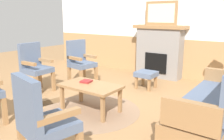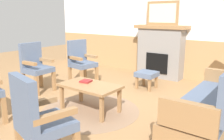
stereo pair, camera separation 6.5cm
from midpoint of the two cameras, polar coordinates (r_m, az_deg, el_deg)
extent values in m
plane|color=#997047|center=(4.11, -3.35, -8.40)|extent=(14.00, 14.00, 0.00)
cube|color=white|center=(6.06, 12.47, 11.37)|extent=(7.20, 0.12, 2.70)
cube|color=#A87F51|center=(6.09, 11.81, 3.11)|extent=(7.20, 0.02, 0.95)
cube|color=gray|center=(5.90, 11.14, 4.06)|extent=(1.10, 0.36, 1.20)
cube|color=black|center=(5.77, 10.24, 1.67)|extent=(0.56, 0.02, 0.48)
cube|color=olive|center=(5.84, 11.42, 10.28)|extent=(1.30, 0.44, 0.08)
cube|color=olive|center=(5.83, 11.56, 13.41)|extent=(0.80, 0.03, 0.56)
cube|color=#B2C6A8|center=(5.82, 11.49, 13.42)|extent=(0.68, 0.01, 0.44)
cube|color=olive|center=(4.25, 20.77, -7.37)|extent=(0.08, 0.08, 0.16)
cube|color=olive|center=(3.36, 22.13, -9.69)|extent=(0.70, 1.80, 0.20)
cube|color=slate|center=(3.30, 22.37, -7.12)|extent=(0.60, 1.70, 0.12)
cube|color=olive|center=(2.49, 17.82, -10.61)|extent=(0.60, 0.10, 0.30)
cube|color=olive|center=(3.94, -12.49, -6.58)|extent=(0.05, 0.05, 0.40)
cube|color=olive|center=(3.39, -2.81, -9.56)|extent=(0.05, 0.05, 0.40)
cube|color=olive|center=(4.22, -8.04, -5.02)|extent=(0.05, 0.05, 0.40)
cube|color=olive|center=(3.72, 1.45, -7.44)|extent=(0.05, 0.05, 0.40)
cube|color=olive|center=(3.73, -5.80, -3.88)|extent=(0.96, 0.56, 0.04)
cylinder|color=#896B51|center=(3.87, -5.66, -9.79)|extent=(1.59, 1.59, 0.01)
cube|color=maroon|center=(3.86, -6.77, -2.76)|extent=(0.19, 0.20, 0.03)
cube|color=olive|center=(4.95, 5.54, -3.08)|extent=(0.05, 0.05, 0.26)
cube|color=olive|center=(4.81, 8.63, -3.65)|extent=(0.05, 0.05, 0.26)
cube|color=olive|center=(5.20, 7.22, -2.32)|extent=(0.05, 0.05, 0.26)
cube|color=olive|center=(5.07, 10.20, -2.83)|extent=(0.05, 0.05, 0.26)
cube|color=slate|center=(4.96, 7.96, -0.96)|extent=(0.40, 0.40, 0.10)
cube|color=olive|center=(4.91, -14.46, -2.72)|extent=(0.06, 0.06, 0.40)
cube|color=olive|center=(4.66, -18.35, -3.83)|extent=(0.06, 0.06, 0.40)
cube|color=olive|center=(5.23, -17.50, -1.95)|extent=(0.06, 0.06, 0.40)
cube|color=olive|center=(4.99, -21.28, -2.95)|extent=(0.06, 0.06, 0.40)
cube|color=slate|center=(4.88, -18.11, -0.02)|extent=(0.49, 0.49, 0.10)
cube|color=slate|center=(4.99, -19.75, 3.53)|extent=(0.09, 0.48, 0.48)
cube|color=olive|center=(4.97, -16.38, 2.33)|extent=(0.44, 0.08, 0.06)
cube|color=olive|center=(4.73, -20.21, 1.52)|extent=(0.44, 0.08, 0.06)
cube|color=olive|center=(5.23, -4.29, -1.37)|extent=(0.07, 0.07, 0.40)
cube|color=olive|center=(4.97, -7.89, -2.24)|extent=(0.07, 0.07, 0.40)
cube|color=olive|center=(5.54, -7.20, -0.61)|extent=(0.07, 0.07, 0.40)
cube|color=olive|center=(5.29, -10.72, -1.38)|extent=(0.07, 0.07, 0.40)
cube|color=slate|center=(5.19, -7.61, 1.29)|extent=(0.54, 0.54, 0.10)
cube|color=slate|center=(5.30, -9.06, 4.66)|extent=(0.15, 0.49, 0.48)
cube|color=olive|center=(5.29, -5.93, 3.43)|extent=(0.45, 0.13, 0.06)
cube|color=olive|center=(5.04, -9.49, 2.83)|extent=(0.45, 0.13, 0.06)
cube|color=olive|center=(3.67, -25.19, -9.06)|extent=(0.07, 0.07, 0.40)
cube|color=olive|center=(2.82, -13.45, -14.90)|extent=(0.07, 0.07, 0.40)
cube|color=slate|center=(2.46, -15.80, -12.91)|extent=(0.57, 0.57, 0.10)
cube|color=slate|center=(2.27, -20.82, -7.49)|extent=(0.49, 0.18, 0.48)
cube|color=olive|center=(2.56, -18.07, -7.81)|extent=(0.16, 0.44, 0.06)
cube|color=olive|center=(2.22, -13.70, -10.87)|extent=(0.16, 0.44, 0.06)
camera|label=1|loc=(0.03, -90.45, -0.10)|focal=37.50mm
camera|label=2|loc=(0.03, 89.55, 0.10)|focal=37.50mm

